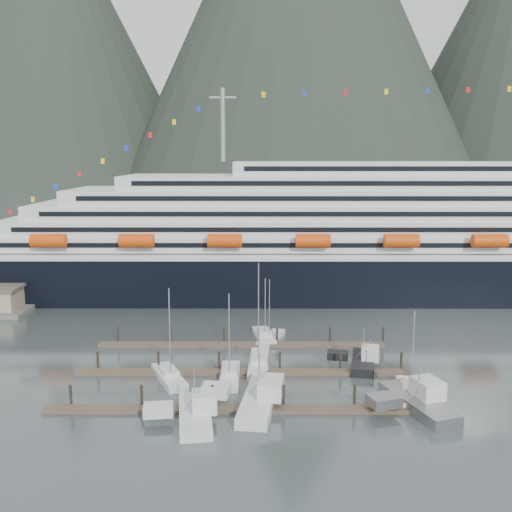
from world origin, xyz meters
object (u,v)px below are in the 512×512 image
object	(u,v)px
sailboat_h	(410,393)
trawler_e	(362,361)
sailboat_f	(264,337)
sailboat_b	(230,376)
sailboat_d	(259,364)
cruise_ship	(399,242)
trawler_b	(194,414)
trawler_d	(417,402)
sailboat_g	(271,338)
sailboat_c	(169,377)
trawler_c	(258,398)

from	to	relation	value
sailboat_h	trawler_e	bearing A→B (deg)	28.30
sailboat_h	sailboat_f	bearing A→B (deg)	44.82
sailboat_b	sailboat_d	distance (m)	6.59
cruise_ship	trawler_b	world-z (taller)	cruise_ship
sailboat_d	trawler_d	world-z (taller)	sailboat_d
sailboat_f	sailboat_g	xyz separation A→B (m)	(1.17, -0.92, -0.02)
sailboat_d	trawler_d	size ratio (longest dim) A/B	1.23
trawler_d	sailboat_h	bearing A→B (deg)	-20.75
sailboat_b	sailboat_c	size ratio (longest dim) A/B	0.94
sailboat_b	cruise_ship	bearing A→B (deg)	-34.13
sailboat_f	trawler_e	distance (m)	20.15
sailboat_d	sailboat_b	bearing A→B (deg)	143.32
sailboat_h	trawler_d	world-z (taller)	sailboat_h
sailboat_g	sailboat_b	bearing A→B (deg)	-179.07
cruise_ship	sailboat_d	bearing A→B (deg)	-123.28
sailboat_g	trawler_b	distance (m)	33.44
trawler_d	trawler_e	size ratio (longest dim) A/B	1.28
sailboat_c	trawler_b	distance (m)	14.22
trawler_b	sailboat_c	bearing A→B (deg)	12.64
cruise_ship	trawler_d	xyz separation A→B (m)	(-12.17, -64.16, -11.07)
sailboat_g	trawler_d	xyz separation A→B (m)	(17.83, -28.30, 0.58)
sailboat_c	trawler_e	distance (m)	29.14
trawler_b	trawler_e	bearing A→B (deg)	-58.65
sailboat_d	trawler_c	distance (m)	14.21
trawler_c	sailboat_f	bearing A→B (deg)	5.48
sailboat_h	trawler_e	xyz separation A→B (m)	(-4.36, 11.61, 0.43)
sailboat_f	sailboat_g	bearing A→B (deg)	-137.67
cruise_ship	sailboat_b	size ratio (longest dim) A/B	15.78
sailboat_c	trawler_d	distance (m)	34.19
sailboat_b	sailboat_f	distance (m)	19.77
cruise_ship	sailboat_h	xyz separation A→B (m)	(-12.03, -60.24, -11.61)
sailboat_c	sailboat_d	size ratio (longest dim) A/B	0.85
sailboat_b	sailboat_h	size ratio (longest dim) A/B	1.07
trawler_b	trawler_d	size ratio (longest dim) A/B	0.87
trawler_c	trawler_d	size ratio (longest dim) A/B	1.13
trawler_d	sailboat_f	bearing A→B (deg)	14.38
sailboat_c	sailboat_g	distance (m)	23.84
trawler_b	trawler_c	distance (m)	9.01
sailboat_b	sailboat_g	world-z (taller)	sailboat_b
trawler_c	sailboat_c	bearing A→B (deg)	63.24
sailboat_c	sailboat_f	size ratio (longest dim) A/B	1.23
cruise_ship	sailboat_g	distance (m)	48.19
trawler_e	trawler_d	bearing A→B (deg)	-153.75
sailboat_c	trawler_c	world-z (taller)	sailboat_c
sailboat_c	sailboat_g	xyz separation A→B (m)	(14.94, 18.58, -0.04)
sailboat_b	trawler_d	distance (m)	26.17
cruise_ship	sailboat_c	world-z (taller)	cruise_ship
cruise_ship	sailboat_f	bearing A→B (deg)	-131.73
trawler_e	sailboat_f	bearing A→B (deg)	58.25
sailboat_f	trawler_c	distance (m)	28.22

